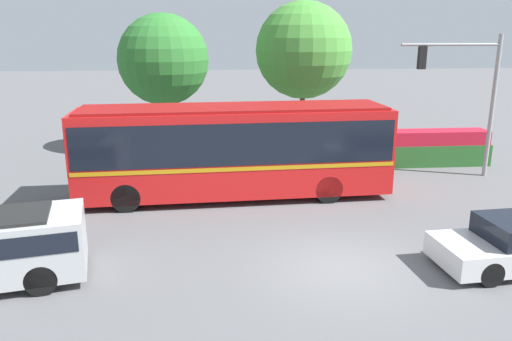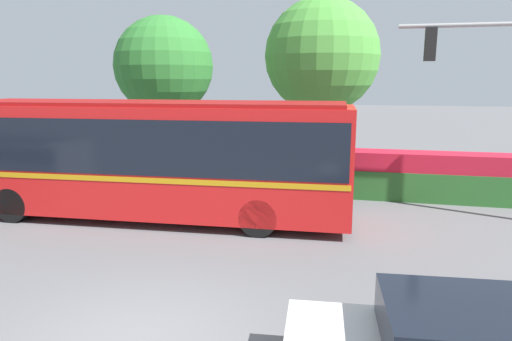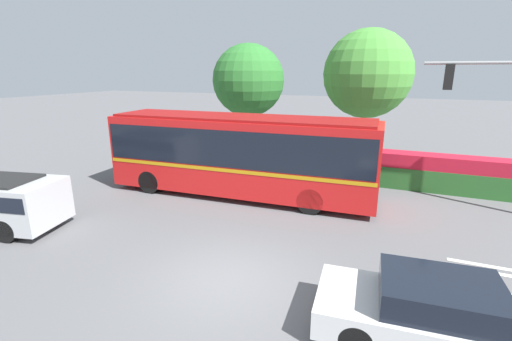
% 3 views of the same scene
% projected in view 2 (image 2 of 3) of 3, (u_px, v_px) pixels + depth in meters
% --- Properties ---
extents(city_bus, '(11.41, 3.11, 3.39)m').
position_uv_depth(city_bus, '(153.00, 153.00, 13.05)').
color(city_bus, red).
rests_on(city_bus, ground).
extents(traffic_light_pole, '(4.15, 0.24, 5.87)m').
position_uv_depth(traffic_light_pole, '(511.00, 86.00, 12.39)').
color(traffic_light_pole, gray).
rests_on(traffic_light_pole, ground).
extents(flowering_hedge, '(9.43, 1.14, 1.61)m').
position_uv_depth(flowering_hedge, '(399.00, 175.00, 15.42)').
color(flowering_hedge, '#286028').
rests_on(flowering_hedge, ground).
extents(street_tree_left, '(4.52, 4.52, 6.86)m').
position_uv_depth(street_tree_left, '(164.00, 66.00, 20.87)').
color(street_tree_left, brown).
rests_on(street_tree_left, ground).
extents(street_tree_centre, '(5.00, 5.00, 7.51)m').
position_uv_depth(street_tree_centre, '(322.00, 56.00, 19.82)').
color(street_tree_centre, brown).
rests_on(street_tree_centre, ground).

